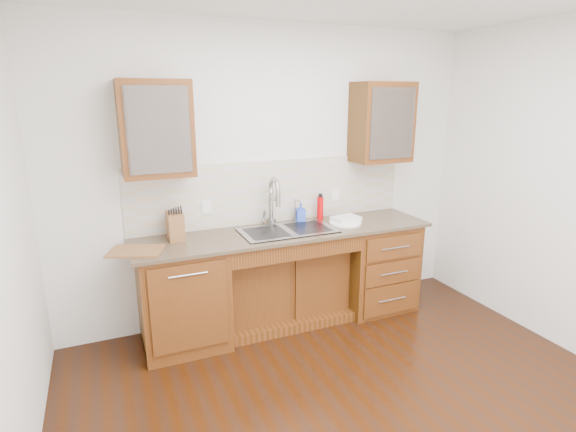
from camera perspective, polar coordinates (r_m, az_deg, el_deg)
name	(u,v)px	position (r m, az deg, el deg)	size (l,w,h in m)	color
ground	(369,425)	(3.35, 10.28, -24.69)	(4.00, 3.50, 0.10)	black
wall_back	(272,175)	(4.25, -2.10, 5.21)	(4.00, 0.10, 2.70)	white
base_cabinet_left	(183,296)	(3.95, -13.22, -9.84)	(0.70, 0.62, 0.88)	#593014
base_cabinet_center	(283,284)	(4.30, -0.68, -8.61)	(1.20, 0.44, 0.70)	#593014
base_cabinet_right	(374,264)	(4.61, 10.81, -6.00)	(0.70, 0.62, 0.88)	#593014
countertop	(287,232)	(4.02, -0.14, -2.05)	(2.70, 0.65, 0.03)	#84705B
backsplash	(274,191)	(4.22, -1.79, 3.14)	(2.70, 0.02, 0.59)	beige
sink	(288,240)	(4.03, -0.06, -3.06)	(0.84, 0.46, 0.19)	#9E9EA5
faucet	(271,204)	(4.13, -2.19, 1.51)	(0.04, 0.04, 0.40)	#999993
filter_tap	(295,210)	(4.25, 0.93, 0.80)	(0.02, 0.02, 0.24)	#999993
upper_cabinet_left	(156,129)	(3.73, -16.44, 10.57)	(0.55, 0.34, 0.75)	#593014
upper_cabinet_right	(381,122)	(4.49, 11.79, 11.55)	(0.55, 0.34, 0.75)	#593014
outlet_left	(206,207)	(4.05, -10.33, 1.13)	(0.08, 0.01, 0.12)	white
outlet_right	(335,195)	(4.50, 6.04, 2.71)	(0.08, 0.01, 0.12)	white
soap_bottle	(301,212)	(4.26, 1.61, 0.46)	(0.08, 0.09, 0.19)	blue
water_bottle	(320,208)	(4.35, 4.11, 0.99)	(0.06, 0.06, 0.23)	#CA0005
plate	(345,223)	(4.25, 7.28, -0.88)	(0.30, 0.30, 0.02)	white
dish_towel	(346,219)	(4.29, 7.36, -0.34)	(0.25, 0.18, 0.04)	white
knife_block	(175,226)	(3.85, -14.11, -1.27)	(0.13, 0.21, 0.23)	brown
cutting_board	(136,251)	(3.66, -18.77, -4.23)	(0.39, 0.28, 0.02)	brown
cup_left_a	(148,135)	(3.73, -17.30, 9.79)	(0.14, 0.14, 0.11)	silver
cup_left_b	(163,135)	(3.74, -15.55, 9.89)	(0.11, 0.11, 0.10)	silver
cup_right_a	(374,128)	(4.44, 10.88, 10.95)	(0.13, 0.13, 0.11)	white
cup_right_b	(394,128)	(4.58, 13.31, 10.84)	(0.10, 0.10, 0.09)	silver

